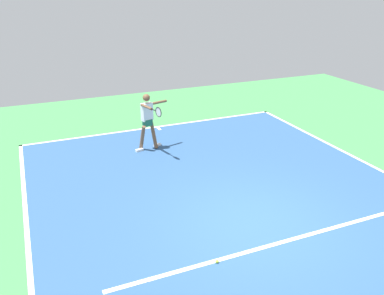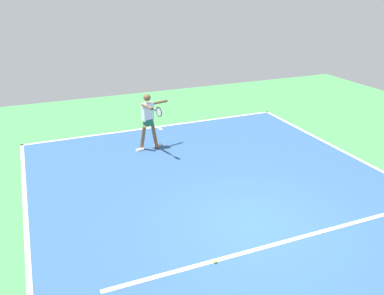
# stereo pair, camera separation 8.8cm
# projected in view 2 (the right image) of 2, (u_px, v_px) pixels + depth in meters

# --- Properties ---
(ground_plane) EXTENTS (23.02, 23.02, 0.00)m
(ground_plane) POSITION_uv_depth(u_px,v_px,m) (254.00, 223.00, 8.67)
(ground_plane) COLOR #428E4C
(court_surface) EXTENTS (9.23, 13.49, 0.00)m
(court_surface) POSITION_uv_depth(u_px,v_px,m) (254.00, 223.00, 8.67)
(court_surface) COLOR #2D5484
(court_surface) RESTS_ON ground_plane
(court_line_baseline_near) EXTENTS (9.23, 0.10, 0.01)m
(court_line_baseline_near) POSITION_uv_depth(u_px,v_px,m) (158.00, 127.00, 14.38)
(court_line_baseline_near) COLOR white
(court_line_baseline_near) RESTS_ON ground_plane
(court_line_sideline_right) EXTENTS (0.10, 13.49, 0.01)m
(court_line_sideline_right) POSITION_uv_depth(u_px,v_px,m) (29.00, 278.00, 7.06)
(court_line_sideline_right) COLOR white
(court_line_sideline_right) RESTS_ON ground_plane
(court_line_service) EXTENTS (6.93, 0.10, 0.01)m
(court_line_service) POSITION_uv_depth(u_px,v_px,m) (275.00, 244.00, 7.96)
(court_line_service) COLOR white
(court_line_service) RESTS_ON ground_plane
(court_line_centre_mark) EXTENTS (0.10, 0.30, 0.01)m
(court_line_centre_mark) POSITION_uv_depth(u_px,v_px,m) (160.00, 128.00, 14.21)
(court_line_centre_mark) COLOR white
(court_line_centre_mark) RESTS_ON ground_plane
(tennis_player) EXTENTS (1.15, 1.29, 1.77)m
(tennis_player) POSITION_uv_depth(u_px,v_px,m) (149.00, 118.00, 12.11)
(tennis_player) COLOR brown
(tennis_player) RESTS_ON ground_plane
(tennis_ball_by_sideline) EXTENTS (0.07, 0.07, 0.07)m
(tennis_ball_by_sideline) POSITION_uv_depth(u_px,v_px,m) (215.00, 261.00, 7.43)
(tennis_ball_by_sideline) COLOR #C6E53D
(tennis_ball_by_sideline) RESTS_ON ground_plane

